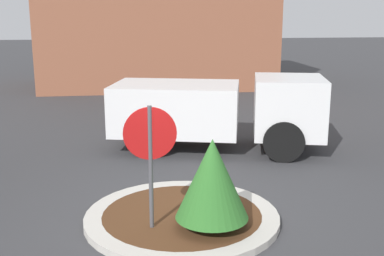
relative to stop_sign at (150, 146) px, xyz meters
The scene contains 6 objects.
ground_plane 1.64m from the stop_sign, 40.19° to the left, with size 120.00×120.00×0.00m, color #38383A.
traffic_island 1.59m from the stop_sign, 40.19° to the left, with size 3.35×3.35×0.12m.
stop_sign is the anchor object (origin of this frame).
island_shrub 1.10m from the stop_sign, ahead, with size 1.18×1.18×1.47m.
utility_truck 5.23m from the stop_sign, 67.76° to the left, with size 5.70×3.28×1.92m.
storefront_building 17.01m from the stop_sign, 86.01° to the left, with size 10.81×6.07×7.26m.
Camera 1 is at (-0.86, -7.68, 3.50)m, focal length 45.00 mm.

